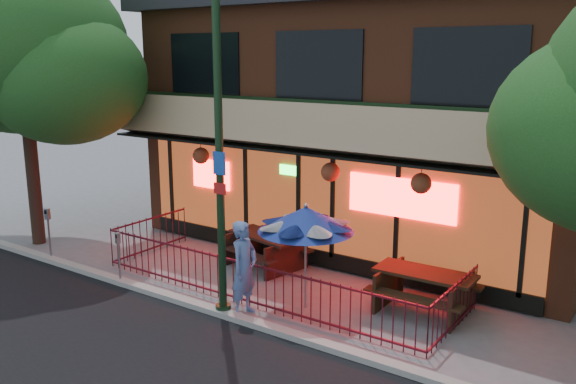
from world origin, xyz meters
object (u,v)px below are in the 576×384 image
at_px(picnic_table_right, 424,285).
at_px(parking_meter_far, 48,225).
at_px(pedestrian, 244,268).
at_px(parking_meter_near, 119,249).
at_px(street_tree_left, 24,38).
at_px(patio_umbrella, 306,219).
at_px(picnic_table_left, 266,246).
at_px(street_light, 220,164).

height_order(picnic_table_right, parking_meter_far, parking_meter_far).
xyz_separation_m(picnic_table_right, parking_meter_far, (-9.26, -2.48, 0.36)).
bearing_deg(parking_meter_far, pedestrian, 2.30).
bearing_deg(parking_meter_near, picnic_table_right, 21.67).
bearing_deg(street_tree_left, patio_umbrella, 2.94).
bearing_deg(parking_meter_near, pedestrian, 5.48).
relative_size(street_tree_left, picnic_table_right, 3.87).
relative_size(picnic_table_left, pedestrian, 1.12).
bearing_deg(parking_meter_far, patio_umbrella, 9.80).
height_order(picnic_table_left, picnic_table_right, picnic_table_right).
xyz_separation_m(pedestrian, parking_meter_near, (-3.47, -0.33, -0.16)).
bearing_deg(parking_meter_far, parking_meter_near, -1.63).
relative_size(patio_umbrella, parking_meter_near, 1.85).
bearing_deg(street_light, parking_meter_near, -178.57).
height_order(picnic_table_right, patio_umbrella, patio_umbrella).
distance_m(pedestrian, parking_meter_far, 6.28).
bearing_deg(street_tree_left, parking_meter_far, -26.89).
bearing_deg(street_light, street_tree_left, 173.96).
bearing_deg(picnic_table_right, parking_meter_near, -158.33).
height_order(parking_meter_near, parking_meter_far, parking_meter_far).
bearing_deg(street_tree_left, parking_meter_near, -11.24).
bearing_deg(street_tree_left, picnic_table_left, 17.33).
height_order(street_light, patio_umbrella, street_light).
bearing_deg(street_light, patio_umbrella, 45.30).
xyz_separation_m(parking_meter_near, parking_meter_far, (-2.81, 0.08, 0.10)).
distance_m(picnic_table_right, parking_meter_near, 6.95).
bearing_deg(pedestrian, street_tree_left, 81.66).
bearing_deg(pedestrian, patio_umbrella, -45.58).
relative_size(pedestrian, parking_meter_near, 1.61).
bearing_deg(street_light, picnic_table_right, 36.59).
relative_size(street_tree_left, pedestrian, 4.06).
bearing_deg(parking_meter_near, patio_umbrella, 16.87).
relative_size(pedestrian, parking_meter_far, 1.43).
xyz_separation_m(street_tree_left, pedestrian, (7.83, -0.53, -4.68)).
bearing_deg(parking_meter_near, street_light, 1.43).
relative_size(street_light, parking_meter_near, 5.68).
xyz_separation_m(street_light, street_tree_left, (-7.46, 0.79, 2.52)).
xyz_separation_m(pedestrian, parking_meter_far, (-6.28, -0.25, -0.06)).
height_order(street_light, parking_meter_far, street_light).
height_order(street_light, picnic_table_left, street_light).
relative_size(street_tree_left, picnic_table_left, 3.61).
bearing_deg(parking_meter_far, picnic_table_left, 29.72).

